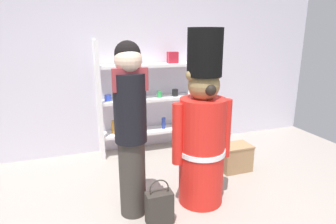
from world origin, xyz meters
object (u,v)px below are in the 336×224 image
(shopping_bag, at_px, (159,207))
(display_crate, at_px, (235,157))
(teddy_bear_guard, at_px, (202,131))
(person_shopper, at_px, (131,125))
(merchandise_shelf, at_px, (151,97))

(shopping_bag, relative_size, display_crate, 1.12)
(teddy_bear_guard, bearing_deg, shopping_bag, -157.71)
(person_shopper, height_order, shopping_bag, person_shopper)
(person_shopper, xyz_separation_m, display_crate, (1.44, 0.47, -0.74))
(display_crate, bearing_deg, person_shopper, -162.04)
(teddy_bear_guard, xyz_separation_m, display_crate, (0.73, 0.50, -0.60))
(shopping_bag, xyz_separation_m, display_crate, (1.25, 0.71, 0.01))
(teddy_bear_guard, xyz_separation_m, shopping_bag, (-0.52, -0.21, -0.61))
(teddy_bear_guard, relative_size, shopping_bag, 3.97)
(display_crate, bearing_deg, merchandise_shelf, 128.19)
(shopping_bag, bearing_deg, teddy_bear_guard, 22.29)
(person_shopper, bearing_deg, merchandise_shelf, 67.32)
(person_shopper, height_order, display_crate, person_shopper)
(merchandise_shelf, height_order, person_shopper, person_shopper)
(display_crate, bearing_deg, teddy_bear_guard, -145.70)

